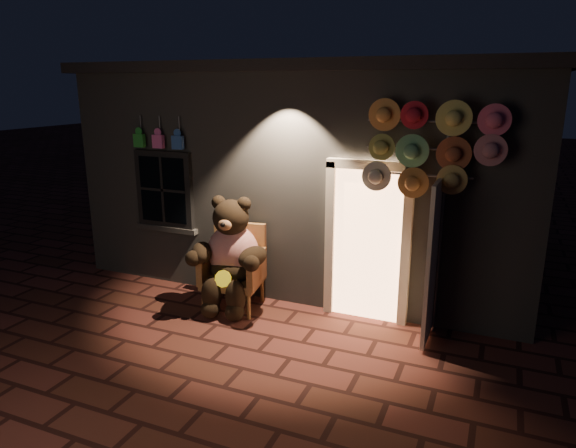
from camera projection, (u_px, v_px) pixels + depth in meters
The scene contains 5 objects.
ground at pixel (228, 345), 6.38m from camera, with size 60.00×60.00×0.00m, color #5D2A23.
shop_building at pixel (332, 163), 9.46m from camera, with size 7.30×5.95×3.51m.
wicker_armchair at pixel (235, 266), 7.39m from camera, with size 0.91×0.85×1.19m.
teddy_bear at pixel (231, 255), 7.19m from camera, with size 1.18×0.99×1.64m.
hat_rack at pixel (429, 149), 6.10m from camera, with size 1.67×0.22×2.94m.
Camera 1 is at (2.93, -5.01, 3.13)m, focal length 32.00 mm.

